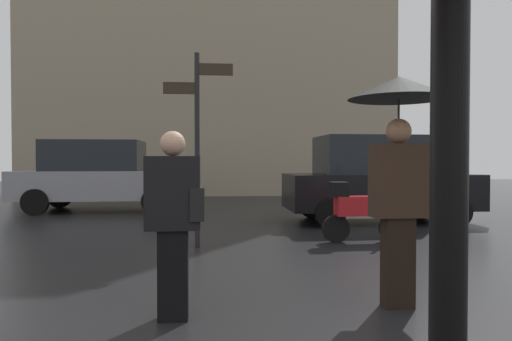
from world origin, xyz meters
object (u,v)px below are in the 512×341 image
Objects in this scene: pedestrian_with_bag at (175,213)px; parked_scooter at (362,209)px; parked_car_right at (376,179)px; street_signpost at (197,130)px; parked_car_left at (101,175)px; pedestrian_with_umbrella at (399,135)px.

pedestrian_with_bag is 4.49m from parked_scooter.
street_signpost is at bearing -129.12° from parked_car_right.
parked_car_right reaches higher than parked_scooter.
parked_scooter is 7.68m from parked_car_left.
parked_car_right is 1.35× the size of street_signpost.
pedestrian_with_umbrella is 3.68m from street_signpost.
pedestrian_with_umbrella is 6.08m from parked_car_right.
parked_car_right is (3.95, 5.88, 0.04)m from pedestrian_with_bag.
pedestrian_with_bag is at bearing 23.44° from pedestrian_with_umbrella.
pedestrian_with_umbrella is 1.49× the size of parked_scooter.
parked_car_right is 4.74m from street_signpost.
street_signpost reaches higher than pedestrian_with_umbrella.
parked_car_left is at bearing 116.42° from street_signpost.
parked_car_left is 1.10× the size of parked_car_right.
pedestrian_with_bag is 0.53× the size of street_signpost.
pedestrian_with_umbrella is at bearing -76.60° from parked_car_left.
parked_scooter is at bearing -59.33° from parked_car_left.
parked_car_right reaches higher than pedestrian_with_bag.
pedestrian_with_bag is at bearing -88.19° from parked_car_left.
parked_car_right is (1.92, 5.73, -0.65)m from pedestrian_with_umbrella.
parked_car_left is at bearing -79.37° from pedestrian_with_bag.
street_signpost is at bearing -97.91° from pedestrian_with_bag.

